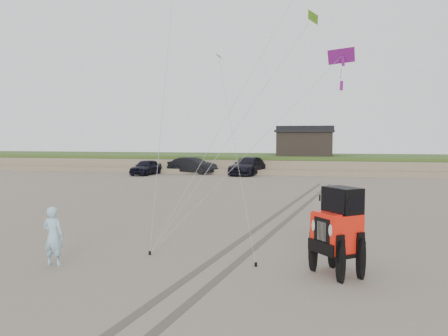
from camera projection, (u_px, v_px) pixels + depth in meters
The scene contains 12 objects.
ground at pixel (203, 256), 13.84m from camera, with size 160.00×160.00×0.00m, color #6B6054.
dune_ridge at pixel (287, 163), 50.34m from camera, with size 160.00×14.25×1.73m.
cabin at pixel (305, 142), 49.26m from camera, with size 6.40×5.40×3.35m.
truck_a at pixel (146, 167), 43.98m from camera, with size 1.82×4.51×1.54m, color black.
truck_b at pixel (192, 165), 45.34m from camera, with size 1.80×5.16×1.70m, color black.
truck_c at pixel (248, 166), 44.04m from camera, with size 2.47×6.08×1.76m, color black.
jeep at pixel (337, 240), 11.86m from camera, with size 2.23×5.18×1.93m, color #FF2010, non-canonical shape.
man at pixel (53, 236), 12.79m from camera, with size 0.64×0.42×1.75m, color #94CAE5.
kite_flock at pixel (313, 29), 20.81m from camera, with size 8.26×6.73×6.19m.
stake_main at pixel (150, 253), 13.99m from camera, with size 0.08×0.08×0.12m, color black.
stake_aux at pixel (256, 264), 12.72m from camera, with size 0.08×0.08×0.12m, color black.
tire_tracks at pixel (285, 215), 21.21m from camera, with size 5.22×29.74×0.01m.
Camera 1 is at (3.55, -13.16, 3.76)m, focal length 35.00 mm.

